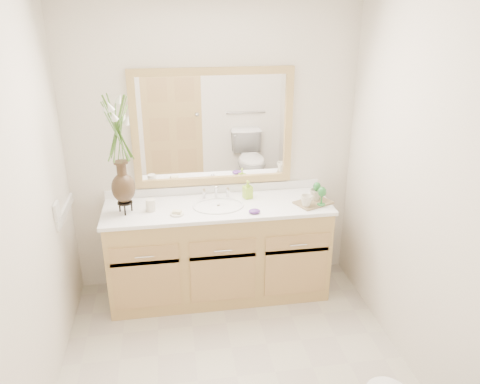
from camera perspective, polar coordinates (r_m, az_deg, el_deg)
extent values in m
plane|color=#BDB2A1|center=(3.42, -0.36, -21.55)|extent=(2.60, 2.60, 0.00)
cube|color=white|center=(3.94, -3.26, 4.97)|extent=(2.40, 0.02, 2.40)
cube|color=white|center=(1.67, 6.78, -22.19)|extent=(2.40, 0.02, 2.40)
cube|color=white|center=(2.83, -25.28, -4.38)|extent=(0.02, 2.60, 2.40)
cube|color=white|center=(3.13, 21.90, -1.36)|extent=(0.02, 2.60, 2.40)
cube|color=tan|center=(3.99, -2.58, -7.28)|extent=(1.80, 0.55, 0.80)
cube|color=white|center=(3.81, -2.69, -1.83)|extent=(1.84, 0.57, 0.03)
ellipsoid|color=white|center=(3.80, -2.64, -2.51)|extent=(0.38, 0.30, 0.12)
cylinder|color=silver|center=(3.92, -2.97, 0.04)|extent=(0.02, 0.02, 0.11)
cylinder|color=silver|center=(3.92, -4.42, -0.25)|extent=(0.02, 0.02, 0.08)
cylinder|color=silver|center=(3.94, -1.52, -0.08)|extent=(0.02, 0.02, 0.08)
cube|color=white|center=(3.86, -3.29, 7.80)|extent=(1.20, 0.01, 0.85)
cube|color=tan|center=(3.77, -3.44, 14.49)|extent=(1.32, 0.04, 0.06)
cube|color=tan|center=(3.99, -3.14, 1.44)|extent=(1.32, 0.04, 0.06)
cube|color=tan|center=(3.85, -12.73, 7.23)|extent=(0.06, 0.04, 0.85)
cube|color=tan|center=(3.96, 5.90, 8.10)|extent=(0.06, 0.04, 0.85)
cube|color=white|center=(3.59, -21.44, -2.12)|extent=(0.02, 0.12, 0.12)
cylinder|color=black|center=(3.74, -13.86, -1.26)|extent=(0.12, 0.12, 0.01)
ellipsoid|color=black|center=(3.70, -14.03, 0.49)|extent=(0.18, 0.18, 0.23)
cylinder|color=black|center=(3.65, -14.24, 2.66)|extent=(0.07, 0.07, 0.11)
cylinder|color=#4C7A33|center=(3.57, -14.66, 6.84)|extent=(0.06, 0.06, 0.42)
cylinder|color=beige|center=(3.75, -10.84, -1.57)|extent=(0.07, 0.07, 0.10)
cylinder|color=beige|center=(3.66, -7.69, -2.67)|extent=(0.11, 0.11, 0.01)
cube|color=beige|center=(3.65, -7.70, -2.42)|extent=(0.08, 0.06, 0.02)
imported|color=#96C82F|center=(3.91, 0.93, 0.22)|extent=(0.08, 0.08, 0.14)
ellipsoid|color=#55297D|center=(3.65, 1.77, -2.35)|extent=(0.10, 0.09, 0.03)
cube|color=brown|center=(3.87, 8.92, -1.29)|extent=(0.34, 0.29, 0.01)
imported|color=beige|center=(3.77, 8.11, -1.00)|extent=(0.11, 0.10, 0.10)
imported|color=beige|center=(3.89, 9.18, -0.28)|extent=(0.12, 0.12, 0.10)
cylinder|color=#26742F|center=(3.83, 9.87, -1.49)|extent=(0.06, 0.06, 0.01)
cylinder|color=#26742F|center=(3.81, 9.91, -0.82)|extent=(0.01, 0.01, 0.10)
ellipsoid|color=#26742F|center=(3.78, 9.97, 0.03)|extent=(0.07, 0.07, 0.08)
cylinder|color=#26742F|center=(3.94, 9.27, -0.74)|extent=(0.06, 0.06, 0.01)
cylinder|color=#26742F|center=(3.92, 9.32, -0.13)|extent=(0.01, 0.01, 0.09)
ellipsoid|color=#26742F|center=(3.90, 9.37, 0.65)|extent=(0.06, 0.06, 0.08)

